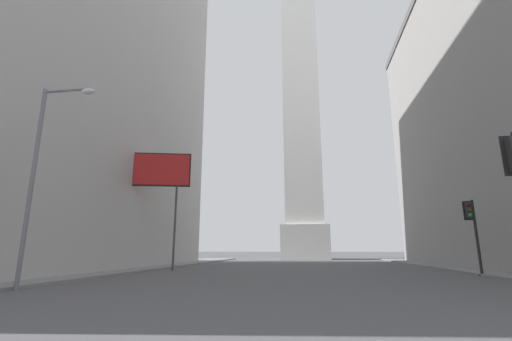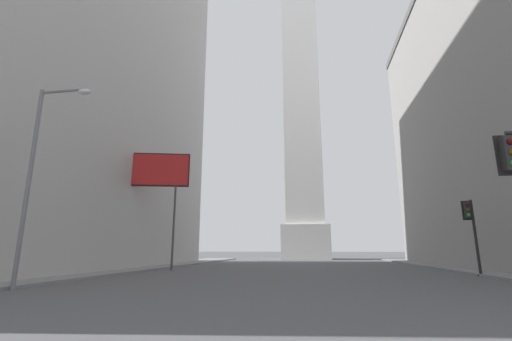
# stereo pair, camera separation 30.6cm
# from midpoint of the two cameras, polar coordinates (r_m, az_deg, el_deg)

# --- Properties ---
(sidewalk_left) EXTENTS (5.00, 70.77, 0.15)m
(sidewalk_left) POSITION_cam_midpoint_polar(r_m,az_deg,el_deg) (28.07, -25.03, -15.16)
(sidewalk_left) COLOR slate
(sidewalk_left) RESTS_ON ground_plane
(building_left) EXTENTS (22.36, 39.98, 43.99)m
(building_left) POSITION_cam_midpoint_polar(r_m,az_deg,el_deg) (41.87, -33.11, 18.31)
(building_left) COLOR #B2AFAA
(building_left) RESTS_ON ground_plane
(obelisk) EXTENTS (8.14, 8.14, 60.51)m
(obelisk) POSITION_cam_midpoint_polar(r_m,az_deg,el_deg) (66.85, 7.77, 11.18)
(obelisk) COLOR silver
(obelisk) RESTS_ON ground_plane
(traffic_light_mid_right) EXTENTS (0.76, 0.53, 5.02)m
(traffic_light_mid_right) POSITION_cam_midpoint_polar(r_m,az_deg,el_deg) (27.58, 32.54, -7.65)
(traffic_light_mid_right) COLOR black
(traffic_light_mid_right) RESTS_ON ground_plane
(street_lamp) EXTENTS (2.75, 0.36, 9.43)m
(street_lamp) POSITION_cam_midpoint_polar(r_m,az_deg,el_deg) (18.95, -32.12, 1.02)
(street_lamp) COLOR slate
(street_lamp) RESTS_ON ground_plane
(billboard_sign) EXTENTS (6.75, 1.91, 9.99)m
(billboard_sign) POSITION_cam_midpoint_polar(r_m,az_deg,el_deg) (31.19, -17.12, -0.40)
(billboard_sign) COLOR #3F3F42
(billboard_sign) RESTS_ON ground_plane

